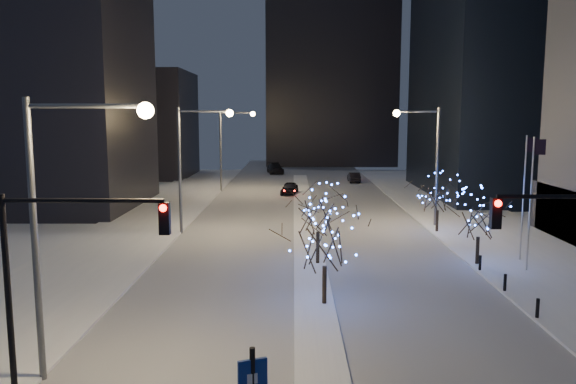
{
  "coord_description": "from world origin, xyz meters",
  "views": [
    {
      "loc": [
        -1.05,
        -16.91,
        9.39
      ],
      "look_at": [
        -1.35,
        15.12,
        5.0
      ],
      "focal_mm": 35.0,
      "sensor_mm": 36.0,
      "label": 1
    }
  ],
  "objects_px": {
    "car_mid": "(354,177)",
    "holiday_tree_plaza_near": "(479,215)",
    "street_lamp_east": "(427,151)",
    "car_far": "(275,168)",
    "street_lamp_w_far": "(229,139)",
    "holiday_tree_median_far": "(318,208)",
    "street_lamp_w_mid": "(193,152)",
    "car_near": "(289,188)",
    "holiday_tree_plaza_far": "(438,193)",
    "street_lamp_w_near": "(63,200)",
    "holiday_tree_median_near": "(325,238)",
    "traffic_signal_west": "(56,265)"
  },
  "relations": [
    {
      "from": "car_mid",
      "to": "holiday_tree_plaza_near",
      "type": "height_order",
      "value": "holiday_tree_plaza_near"
    },
    {
      "from": "street_lamp_east",
      "to": "car_far",
      "type": "xyz_separation_m",
      "value": [
        -14.07,
        43.7,
        -5.63
      ]
    },
    {
      "from": "street_lamp_w_far",
      "to": "car_mid",
      "type": "bearing_deg",
      "value": 31.08
    },
    {
      "from": "street_lamp_w_far",
      "to": "holiday_tree_median_far",
      "type": "bearing_deg",
      "value": -74.68
    },
    {
      "from": "street_lamp_w_mid",
      "to": "car_near",
      "type": "distance_m",
      "value": 24.41
    },
    {
      "from": "car_far",
      "to": "holiday_tree_plaza_far",
      "type": "relative_size",
      "value": 1.2
    },
    {
      "from": "street_lamp_w_near",
      "to": "holiday_tree_plaza_near",
      "type": "distance_m",
      "value": 25.06
    },
    {
      "from": "street_lamp_w_far",
      "to": "holiday_tree_plaza_near",
      "type": "distance_m",
      "value": 39.75
    },
    {
      "from": "street_lamp_w_near",
      "to": "car_near",
      "type": "distance_m",
      "value": 48.44
    },
    {
      "from": "car_mid",
      "to": "street_lamp_w_near",
      "type": "bearing_deg",
      "value": 73.42
    },
    {
      "from": "street_lamp_w_far",
      "to": "car_far",
      "type": "relative_size",
      "value": 1.77
    },
    {
      "from": "street_lamp_w_far",
      "to": "holiday_tree_median_near",
      "type": "bearing_deg",
      "value": -77.36
    },
    {
      "from": "street_lamp_w_near",
      "to": "street_lamp_east",
      "type": "bearing_deg",
      "value": 55.81
    },
    {
      "from": "street_lamp_east",
      "to": "holiday_tree_median_far",
      "type": "relative_size",
      "value": 1.88
    },
    {
      "from": "street_lamp_w_near",
      "to": "street_lamp_east",
      "type": "distance_m",
      "value": 33.85
    },
    {
      "from": "car_far",
      "to": "holiday_tree_median_near",
      "type": "xyz_separation_m",
      "value": [
        4.48,
        -63.77,
        2.65
      ]
    },
    {
      "from": "street_lamp_east",
      "to": "holiday_tree_plaza_far",
      "type": "relative_size",
      "value": 2.12
    },
    {
      "from": "street_lamp_east",
      "to": "traffic_signal_west",
      "type": "xyz_separation_m",
      "value": [
        -18.52,
        -30.0,
        -1.69
      ]
    },
    {
      "from": "street_lamp_east",
      "to": "holiday_tree_median_far",
      "type": "xyz_separation_m",
      "value": [
        -9.58,
        -12.44,
        -2.8
      ]
    },
    {
      "from": "traffic_signal_west",
      "to": "holiday_tree_median_near",
      "type": "bearing_deg",
      "value": 48.0
    },
    {
      "from": "car_mid",
      "to": "holiday_tree_median_near",
      "type": "height_order",
      "value": "holiday_tree_median_near"
    },
    {
      "from": "car_mid",
      "to": "car_far",
      "type": "bearing_deg",
      "value": -46.91
    },
    {
      "from": "street_lamp_w_near",
      "to": "holiday_tree_median_far",
      "type": "height_order",
      "value": "street_lamp_w_near"
    },
    {
      "from": "street_lamp_w_near",
      "to": "street_lamp_w_mid",
      "type": "relative_size",
      "value": 1.0
    },
    {
      "from": "street_lamp_east",
      "to": "holiday_tree_plaza_near",
      "type": "xyz_separation_m",
      "value": [
        0.42,
        -12.52,
        -3.22
      ]
    },
    {
      "from": "car_far",
      "to": "holiday_tree_plaza_far",
      "type": "bearing_deg",
      "value": -81.85
    },
    {
      "from": "street_lamp_w_near",
      "to": "holiday_tree_plaza_near",
      "type": "xyz_separation_m",
      "value": [
        19.44,
        15.48,
        -3.27
      ]
    },
    {
      "from": "traffic_signal_west",
      "to": "car_far",
      "type": "xyz_separation_m",
      "value": [
        4.45,
        73.7,
        -3.94
      ]
    },
    {
      "from": "car_near",
      "to": "car_mid",
      "type": "bearing_deg",
      "value": 62.86
    },
    {
      "from": "traffic_signal_west",
      "to": "street_lamp_w_mid",
      "type": "bearing_deg",
      "value": 91.06
    },
    {
      "from": "street_lamp_w_near",
      "to": "street_lamp_w_mid",
      "type": "bearing_deg",
      "value": 90.0
    },
    {
      "from": "street_lamp_w_far",
      "to": "car_mid",
      "type": "distance_m",
      "value": 20.07
    },
    {
      "from": "car_near",
      "to": "holiday_tree_plaza_near",
      "type": "distance_m",
      "value": 34.31
    },
    {
      "from": "street_lamp_w_near",
      "to": "holiday_tree_plaza_far",
      "type": "distance_m",
      "value": 32.17
    },
    {
      "from": "holiday_tree_median_far",
      "to": "holiday_tree_plaza_far",
      "type": "distance_m",
      "value": 14.05
    },
    {
      "from": "street_lamp_w_near",
      "to": "traffic_signal_west",
      "type": "height_order",
      "value": "street_lamp_w_near"
    },
    {
      "from": "traffic_signal_west",
      "to": "holiday_tree_plaza_near",
      "type": "xyz_separation_m",
      "value": [
        18.94,
        17.48,
        -1.53
      ]
    },
    {
      "from": "traffic_signal_west",
      "to": "car_mid",
      "type": "xyz_separation_m",
      "value": [
        15.96,
        61.92,
        -4.07
      ]
    },
    {
      "from": "holiday_tree_median_near",
      "to": "holiday_tree_median_far",
      "type": "relative_size",
      "value": 0.95
    },
    {
      "from": "street_lamp_w_far",
      "to": "car_near",
      "type": "bearing_deg",
      "value": -18.43
    },
    {
      "from": "street_lamp_w_mid",
      "to": "street_lamp_w_far",
      "type": "distance_m",
      "value": 25.0
    },
    {
      "from": "car_mid",
      "to": "street_lamp_w_far",
      "type": "bearing_deg",
      "value": 29.85
    },
    {
      "from": "street_lamp_w_far",
      "to": "car_mid",
      "type": "height_order",
      "value": "street_lamp_w_far"
    },
    {
      "from": "holiday_tree_median_far",
      "to": "holiday_tree_plaza_near",
      "type": "relative_size",
      "value": 1.12
    },
    {
      "from": "car_far",
      "to": "car_near",
      "type": "bearing_deg",
      "value": -93.36
    },
    {
      "from": "street_lamp_w_mid",
      "to": "holiday_tree_median_near",
      "type": "bearing_deg",
      "value": -61.07
    },
    {
      "from": "street_lamp_w_mid",
      "to": "car_far",
      "type": "distance_m",
      "value": 47.3
    },
    {
      "from": "holiday_tree_plaza_far",
      "to": "car_near",
      "type": "bearing_deg",
      "value": 118.5
    },
    {
      "from": "street_lamp_east",
      "to": "car_near",
      "type": "relative_size",
      "value": 2.33
    },
    {
      "from": "car_far",
      "to": "holiday_tree_median_far",
      "type": "distance_m",
      "value": 56.39
    }
  ]
}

